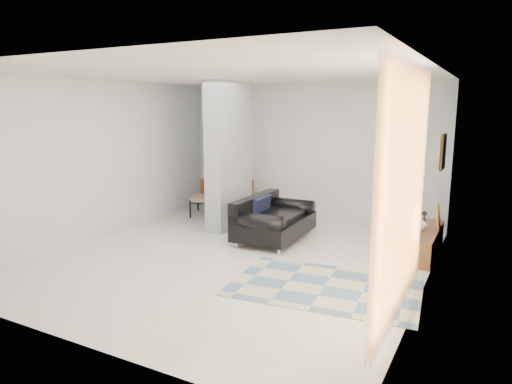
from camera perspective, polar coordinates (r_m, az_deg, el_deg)
The scene contains 17 objects.
floor at distance 7.19m, azimuth -2.41°, elevation -8.26°, with size 6.00×6.00×0.00m, color white.
ceiling at distance 6.82m, azimuth -2.60°, elevation 14.58°, with size 6.00×6.00×0.00m, color white.
wall_back at distance 9.56m, azimuth 6.69°, elevation 4.98°, with size 6.00×6.00×0.00m, color silver.
wall_front at distance 4.58m, azimuth -21.88°, elevation -1.81°, with size 6.00×6.00×0.00m, color silver.
wall_left at distance 8.59m, azimuth -18.56°, elevation 3.87°, with size 6.00×6.00×0.00m, color silver.
wall_right at distance 5.98m, azimuth 20.86°, elevation 1.00°, with size 6.00×6.00×0.00m, color silver.
partition_column at distance 8.79m, azimuth -3.40°, elevation 4.54°, with size 0.35×1.20×2.80m, color #A8ACAF.
hallway_door at distance 10.51m, azimuth -4.18°, elevation 3.44°, with size 0.85×0.06×2.04m, color white.
curtain at distance 4.86m, azimuth 18.22°, elevation -0.31°, with size 2.55×2.55×0.00m, color #F39740.
wall_art at distance 7.53m, azimuth 22.34°, elevation 4.67°, with size 0.04×0.45×0.55m, color #3C2710.
media_console at distance 7.82m, azimuth 20.14°, elevation -5.80°, with size 0.45×1.64×0.80m.
loveseat at distance 8.10m, azimuth 1.95°, elevation -3.50°, with size 1.00×1.68×0.76m.
daybed at distance 9.91m, azimuth -3.03°, elevation -0.52°, with size 1.90×1.34×0.77m.
area_rug at distance 6.17m, azimuth 8.57°, elevation -11.58°, with size 2.40×1.60×0.01m, color #C1BA94.
cylinder_lamp at distance 7.02m, azimuth 19.39°, elevation -3.62°, with size 0.10×0.10×0.55m, color white.
bronze_figurine at distance 8.10m, azimuth 20.29°, elevation -3.02°, with size 0.11×0.11×0.22m, color black, non-canonical shape.
vase at distance 7.71m, azimuth 19.88°, elevation -3.66°, with size 0.21×0.21×0.22m, color white.
Camera 1 is at (3.46, -5.87, 2.32)m, focal length 32.00 mm.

